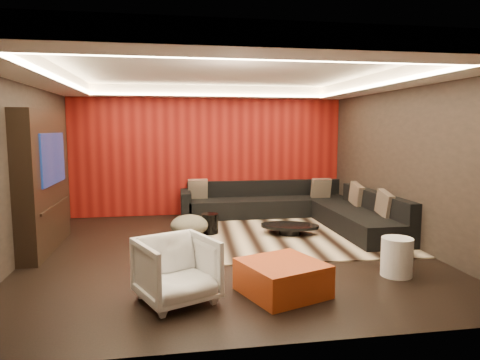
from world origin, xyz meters
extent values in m
cube|color=black|center=(0.00, 0.00, -0.01)|extent=(6.00, 6.00, 0.02)
cube|color=silver|center=(0.00, 0.00, 2.81)|extent=(6.00, 6.00, 0.02)
cube|color=black|center=(0.00, 3.01, 1.40)|extent=(6.00, 0.02, 2.80)
cube|color=black|center=(-3.01, 0.00, 1.40)|extent=(0.02, 6.00, 2.80)
cube|color=black|center=(3.01, 0.00, 1.40)|extent=(0.02, 6.00, 2.80)
cube|color=#6B0C0A|center=(0.00, 2.97, 1.40)|extent=(5.98, 0.05, 2.78)
cube|color=silver|center=(0.00, 2.70, 2.69)|extent=(6.00, 0.60, 0.22)
cube|color=silver|center=(0.00, -2.70, 2.69)|extent=(6.00, 0.60, 0.22)
cube|color=silver|center=(-2.70, 0.00, 2.69)|extent=(0.60, 4.80, 0.22)
cube|color=silver|center=(2.70, 0.00, 2.69)|extent=(0.60, 4.80, 0.22)
cube|color=#FFD899|center=(0.00, 2.36, 2.60)|extent=(4.80, 0.08, 0.04)
cube|color=#FFD899|center=(0.00, -2.36, 2.60)|extent=(4.80, 0.08, 0.04)
cube|color=#FFD899|center=(-2.36, 0.00, 2.60)|extent=(0.08, 4.80, 0.04)
cube|color=#FFD899|center=(2.36, 0.00, 2.60)|extent=(0.08, 4.80, 0.04)
cube|color=black|center=(-2.85, 0.60, 1.10)|extent=(0.30, 2.00, 2.20)
cube|color=black|center=(-2.69, 0.60, 1.45)|extent=(0.04, 1.30, 0.80)
cube|color=black|center=(-2.69, 0.60, 0.70)|extent=(0.04, 1.60, 0.04)
cube|color=beige|center=(1.20, 0.69, 0.01)|extent=(4.15, 3.21, 0.02)
cylinder|color=black|center=(1.25, 0.80, 0.11)|extent=(1.34, 1.34, 0.18)
cylinder|color=black|center=(-0.17, 1.10, 0.20)|extent=(0.35, 0.35, 0.36)
ellipsoid|color=#C3BB97|center=(-0.55, 1.00, 0.21)|extent=(0.80, 0.80, 0.37)
cylinder|color=white|center=(2.03, -1.49, 0.25)|extent=(0.49, 0.49, 0.51)
cube|color=#992F13|center=(0.40, -1.84, 0.19)|extent=(1.10, 1.10, 0.38)
imported|color=white|center=(-0.82, -1.88, 0.36)|extent=(1.04, 1.05, 0.73)
cube|color=black|center=(1.25, 2.55, 0.20)|extent=(3.50, 0.90, 0.40)
cube|color=black|center=(1.25, 2.90, 0.57)|extent=(3.50, 0.20, 0.35)
cube|color=black|center=(2.55, 0.80, 0.20)|extent=(0.90, 2.60, 0.40)
cube|color=black|center=(2.90, 0.80, 0.57)|extent=(0.20, 2.60, 0.35)
cube|color=black|center=(-0.55, 2.55, 0.30)|extent=(0.20, 0.90, 0.60)
cube|color=tan|center=(2.80, 0.30, 0.62)|extent=(0.12, 0.50, 0.50)
cube|color=tan|center=(2.77, 1.38, 0.62)|extent=(0.12, 0.50, 0.50)
cube|color=tan|center=(2.40, 2.37, 0.62)|extent=(0.42, 0.20, 0.44)
cube|color=tan|center=(-0.28, 2.67, 0.62)|extent=(0.42, 0.20, 0.44)
camera|label=1|loc=(-0.88, -6.51, 1.92)|focal=32.00mm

